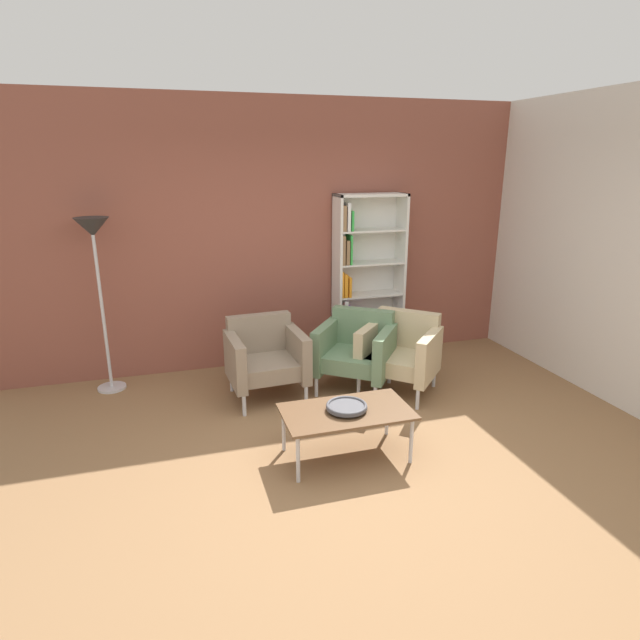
{
  "coord_description": "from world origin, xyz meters",
  "views": [
    {
      "loc": [
        -1.22,
        -3.28,
        2.26
      ],
      "look_at": [
        0.02,
        0.84,
        0.95
      ],
      "focal_mm": 29.67,
      "sensor_mm": 36.0,
      "label": 1
    }
  ],
  "objects_px": {
    "bookshelf_tall": "(362,279)",
    "decorative_bowl": "(347,406)",
    "coffee_table_low": "(346,414)",
    "armchair_near_window": "(265,356)",
    "armchair_corner_red": "(356,349)",
    "floor_lamp_torchiere": "(95,248)",
    "armchair_spare_guest": "(401,351)"
  },
  "relations": [
    {
      "from": "bookshelf_tall",
      "to": "floor_lamp_torchiere",
      "type": "height_order",
      "value": "bookshelf_tall"
    },
    {
      "from": "coffee_table_low",
      "to": "armchair_near_window",
      "type": "distance_m",
      "value": 1.35
    },
    {
      "from": "bookshelf_tall",
      "to": "decorative_bowl",
      "type": "xyz_separation_m",
      "value": [
        -0.9,
        -2.04,
        -0.51
      ]
    },
    {
      "from": "coffee_table_low",
      "to": "armchair_corner_red",
      "type": "distance_m",
      "value": 1.34
    },
    {
      "from": "bookshelf_tall",
      "to": "coffee_table_low",
      "type": "height_order",
      "value": "bookshelf_tall"
    },
    {
      "from": "decorative_bowl",
      "to": "armchair_near_window",
      "type": "height_order",
      "value": "armchair_near_window"
    },
    {
      "from": "coffee_table_low",
      "to": "floor_lamp_torchiere",
      "type": "height_order",
      "value": "floor_lamp_torchiere"
    },
    {
      "from": "coffee_table_low",
      "to": "floor_lamp_torchiere",
      "type": "xyz_separation_m",
      "value": [
        -1.88,
        1.91,
        1.08
      ]
    },
    {
      "from": "bookshelf_tall",
      "to": "coffee_table_low",
      "type": "xyz_separation_m",
      "value": [
        -0.9,
        -2.04,
        -0.58
      ]
    },
    {
      "from": "coffee_table_low",
      "to": "bookshelf_tall",
      "type": "bearing_deg",
      "value": 66.2
    },
    {
      "from": "coffee_table_low",
      "to": "armchair_near_window",
      "type": "relative_size",
      "value": 1.28
    },
    {
      "from": "armchair_near_window",
      "to": "armchair_spare_guest",
      "type": "bearing_deg",
      "value": -14.09
    },
    {
      "from": "armchair_near_window",
      "to": "armchair_corner_red",
      "type": "height_order",
      "value": "same"
    },
    {
      "from": "floor_lamp_torchiere",
      "to": "armchair_near_window",
      "type": "bearing_deg",
      "value": -22.5
    },
    {
      "from": "armchair_near_window",
      "to": "decorative_bowl",
      "type": "bearing_deg",
      "value": -77.0
    },
    {
      "from": "armchair_near_window",
      "to": "floor_lamp_torchiere",
      "type": "xyz_separation_m",
      "value": [
        -1.49,
        0.62,
        1.03
      ]
    },
    {
      "from": "armchair_spare_guest",
      "to": "armchair_corner_red",
      "type": "bearing_deg",
      "value": -160.22
    },
    {
      "from": "decorative_bowl",
      "to": "armchair_corner_red",
      "type": "relative_size",
      "value": 0.34
    },
    {
      "from": "armchair_corner_red",
      "to": "floor_lamp_torchiere",
      "type": "xyz_separation_m",
      "value": [
        -2.42,
        0.68,
        1.03
      ]
    },
    {
      "from": "armchair_spare_guest",
      "to": "floor_lamp_torchiere",
      "type": "relative_size",
      "value": 0.55
    },
    {
      "from": "bookshelf_tall",
      "to": "coffee_table_low",
      "type": "relative_size",
      "value": 1.9
    },
    {
      "from": "decorative_bowl",
      "to": "armchair_corner_red",
      "type": "height_order",
      "value": "armchair_corner_red"
    },
    {
      "from": "decorative_bowl",
      "to": "armchair_spare_guest",
      "type": "xyz_separation_m",
      "value": [
        0.95,
        1.05,
        -0.02
      ]
    },
    {
      "from": "armchair_spare_guest",
      "to": "floor_lamp_torchiere",
      "type": "bearing_deg",
      "value": -153.52
    },
    {
      "from": "armchair_spare_guest",
      "to": "armchair_near_window",
      "type": "bearing_deg",
      "value": -146.97
    },
    {
      "from": "decorative_bowl",
      "to": "armchair_corner_red",
      "type": "bearing_deg",
      "value": 66.28
    },
    {
      "from": "floor_lamp_torchiere",
      "to": "armchair_corner_red",
      "type": "bearing_deg",
      "value": -15.82
    },
    {
      "from": "armchair_near_window",
      "to": "armchair_corner_red",
      "type": "bearing_deg",
      "value": -7.8
    },
    {
      "from": "decorative_bowl",
      "to": "armchair_spare_guest",
      "type": "relative_size",
      "value": 0.34
    },
    {
      "from": "coffee_table_low",
      "to": "armchair_corner_red",
      "type": "relative_size",
      "value": 1.05
    },
    {
      "from": "armchair_near_window",
      "to": "armchair_spare_guest",
      "type": "height_order",
      "value": "same"
    },
    {
      "from": "coffee_table_low",
      "to": "armchair_spare_guest",
      "type": "xyz_separation_m",
      "value": [
        0.95,
        1.05,
        0.05
      ]
    }
  ]
}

